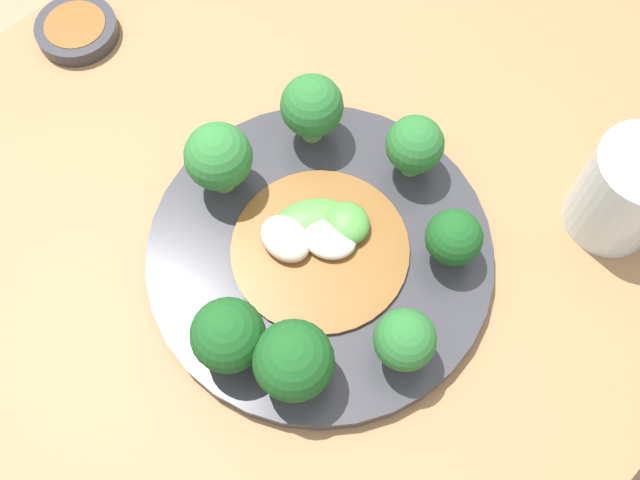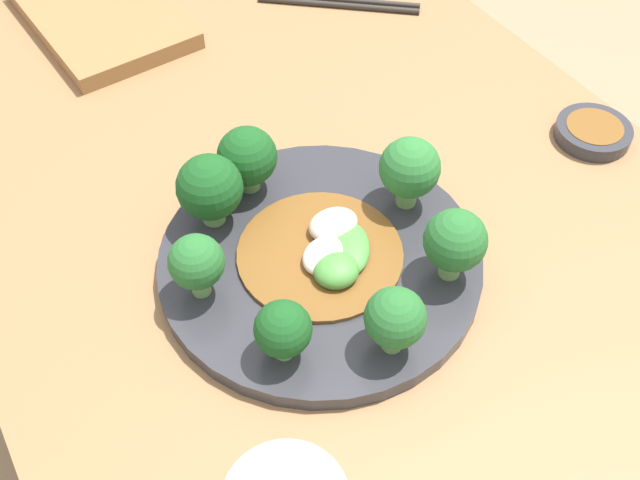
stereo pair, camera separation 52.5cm
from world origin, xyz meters
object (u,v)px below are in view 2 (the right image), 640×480
object	(u,v)px
broccoli_west	(247,157)
chopsticks	(339,2)
broccoli_southwest	(210,188)
cutting_board	(101,16)
broccoli_north	(410,169)
sauce_dish	(593,132)
stirfry_center	(329,251)
broccoli_southeast	(283,330)
broccoli_south	(196,263)
plate	(320,261)
broccoli_east	(395,319)
broccoli_northeast	(455,242)

from	to	relation	value
broccoli_west	chopsticks	size ratio (longest dim) A/B	0.40
broccoli_southwest	cutting_board	xyz separation A→B (m)	(-0.37, 0.03, -0.05)
broccoli_west	broccoli_north	xyz separation A→B (m)	(0.09, 0.11, 0.00)
sauce_dish	stirfry_center	bearing A→B (deg)	-89.09
broccoli_west	broccoli_southeast	size ratio (longest dim) A/B	1.19
broccoli_south	broccoli_southeast	bearing A→B (deg)	18.43
broccoli_south	chopsticks	bearing A→B (deg)	133.87
sauce_dish	broccoli_south	bearing A→B (deg)	-92.29
plate	broccoli_southwest	distance (m)	0.11
cutting_board	chopsticks	bearing A→B (deg)	66.67
broccoli_south	broccoli_east	world-z (taller)	same
broccoli_east	broccoli_southeast	distance (m)	0.08
broccoli_south	chopsticks	xyz separation A→B (m)	(-0.33, 0.34, -0.05)
broccoli_west	broccoli_north	size ratio (longest dim) A/B	0.93
broccoli_south	broccoli_southwest	world-z (taller)	broccoli_southwest
broccoli_east	broccoli_southwest	bearing A→B (deg)	-162.65
broccoli_southeast	chopsticks	distance (m)	0.52
broccoli_east	chopsticks	world-z (taller)	broccoli_east
broccoli_east	chopsticks	distance (m)	0.51
sauce_dish	broccoli_southeast	bearing A→B (deg)	-80.02
sauce_dish	chopsticks	bearing A→B (deg)	-165.14
broccoli_west	cutting_board	world-z (taller)	broccoli_west
stirfry_center	plate	bearing A→B (deg)	-124.57
stirfry_center	broccoli_northeast	bearing A→B (deg)	48.25
broccoli_south	sauce_dish	bearing A→B (deg)	87.71
plate	broccoli_west	world-z (taller)	broccoli_west
plate	broccoli_south	xyz separation A→B (m)	(-0.02, -0.10, 0.04)
broccoli_southeast	broccoli_southwest	bearing A→B (deg)	174.48
chopsticks	sauce_dish	distance (m)	0.35
broccoli_southwest	stirfry_center	size ratio (longest dim) A/B	0.49
broccoli_southwest	broccoli_north	bearing A→B (deg)	65.92
broccoli_south	broccoli_north	xyz separation A→B (m)	(0.00, 0.20, 0.00)
broccoli_west	cutting_board	distance (m)	0.35
broccoli_east	stirfry_center	bearing A→B (deg)	176.67
broccoli_southwest	broccoli_north	xyz separation A→B (m)	(0.07, 0.16, 0.00)
broccoli_southeast	cutting_board	size ratio (longest dim) A/B	0.23
broccoli_east	chopsticks	xyz separation A→B (m)	(-0.45, 0.23, -0.05)
plate	broccoli_east	bearing A→B (deg)	0.30
broccoli_east	cutting_board	size ratio (longest dim) A/B	0.26
broccoli_southwest	broccoli_northeast	bearing A→B (deg)	42.12
broccoli_south	broccoli_east	size ratio (longest dim) A/B	0.99
stirfry_center	broccoli_east	bearing A→B (deg)	-3.33
broccoli_north	cutting_board	distance (m)	0.46
broccoli_south	broccoli_north	bearing A→B (deg)	88.83
broccoli_northeast	sauce_dish	bearing A→B (deg)	106.85
sauce_dish	cutting_board	world-z (taller)	cutting_board
broccoli_north	cutting_board	size ratio (longest dim) A/B	0.29
broccoli_south	chopsticks	size ratio (longest dim) A/B	0.37
broccoli_northeast	broccoli_south	xyz separation A→B (m)	(-0.09, -0.19, -0.00)
broccoli_west	sauce_dish	bearing A→B (deg)	72.87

